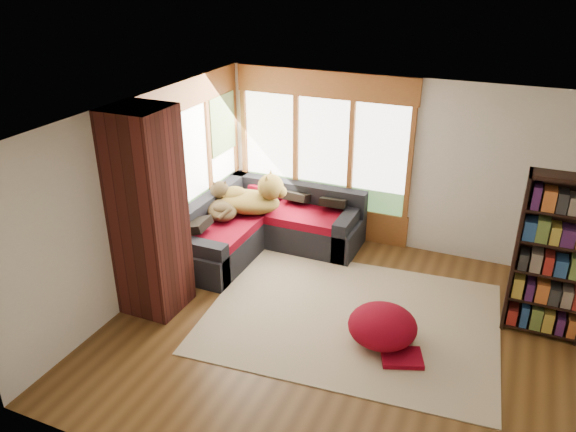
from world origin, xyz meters
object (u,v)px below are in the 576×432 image
Objects in this scene: brick_chimney at (148,213)px; area_rug at (351,317)px; pouf at (382,325)px; bookshelf at (554,259)px; dog_tan at (254,197)px; dog_brindle at (222,205)px; sectional_sofa at (258,226)px.

brick_chimney is 2.81m from area_rug.
pouf is (0.47, -0.31, 0.22)m from area_rug.
area_rug is at bearing -163.96° from bookshelf.
dog_tan is (-2.42, 1.56, 0.59)m from pouf.
sectional_sofa is at bearing -81.50° from dog_brindle.
pouf is at bearing -33.93° from area_rug.
sectional_sofa is 0.52m from dog_tan.
brick_chimney is 3.23× the size of pouf.
sectional_sofa is (0.45, 2.05, -1.00)m from brick_chimney.
sectional_sofa is 0.71m from dog_brindle.
pouf is at bearing -31.85° from sectional_sofa.
dog_tan is at bearing -95.16° from sectional_sofa.
sectional_sofa is 2.73× the size of pouf.
sectional_sofa is 4.22m from bookshelf.
area_rug is at bearing -42.58° from dog_tan.
dog_tan is (0.43, 1.95, -0.48)m from brick_chimney.
bookshelf is (4.09, -0.73, 0.70)m from sectional_sofa.
sectional_sofa is 2.01× the size of dog_tan.
bookshelf is 4.52m from dog_brindle.
area_rug is 0.60m from pouf.
pouf is 3.14m from dog_brindle.
sectional_sofa is 0.62× the size of area_rug.
brick_chimney is at bearing -172.26° from pouf.
sectional_sofa is at bearing 77.71° from brick_chimney.
dog_brindle is (-0.41, -0.38, 0.44)m from sectional_sofa.
dog_brindle is at bearing 157.70° from area_rug.
brick_chimney is 1.76m from dog_brindle.
bookshelf is 1.83× the size of dog_tan.
brick_chimney reaches higher than pouf.
pouf is (-1.68, -0.93, -0.77)m from bookshelf.
brick_chimney reaches higher than sectional_sofa.
area_rug is at bearing 146.07° from pouf.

